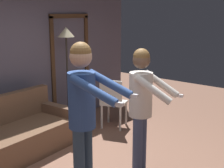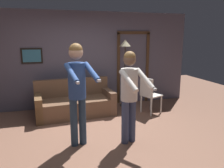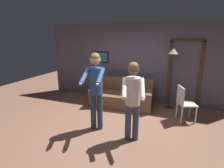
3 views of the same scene
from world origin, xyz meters
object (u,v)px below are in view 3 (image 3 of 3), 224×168
Objects in this scene: couch at (122,97)px; dining_chair_distant at (184,102)px; person_standing_right at (133,95)px; person_standing_left at (96,84)px; torchiere_lamp at (173,59)px.

dining_chair_distant reaches higher than couch.
person_standing_right is at bearing -65.87° from couch.
person_standing_left is 1.95× the size of dining_chair_distant.
torchiere_lamp reaches higher than couch.
dining_chair_distant is (1.93, 1.21, -0.59)m from person_standing_left.
torchiere_lamp reaches higher than person_standing_right.
dining_chair_distant is at bearing 32.13° from person_standing_left.
couch is 1.93m from torchiere_lamp.
torchiere_lamp is at bearing 73.24° from person_standing_right.
person_standing_left reaches higher than dining_chair_distant.
torchiere_lamp reaches higher than dining_chair_distant.
person_standing_right reaches higher than dining_chair_distant.
torchiere_lamp is 1.32m from dining_chair_distant.
person_standing_left is 1.08× the size of person_standing_right.
torchiere_lamp is 2.55m from person_standing_left.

